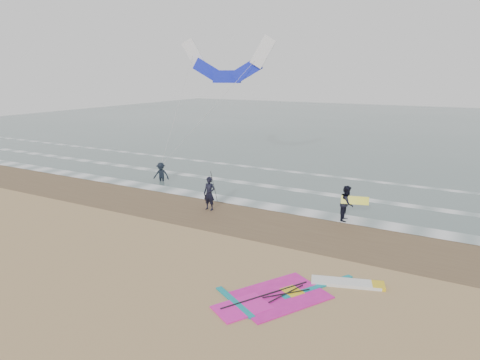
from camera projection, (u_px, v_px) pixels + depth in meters
The scene contains 11 objects.
ground at pixel (181, 266), 16.05m from camera, with size 120.00×120.00×0.00m, color tan.
sea_water at pixel (399, 127), 56.71m from camera, with size 120.00×80.00×0.02m, color #47605E.
wet_sand_band at pixel (254, 219), 21.13m from camera, with size 120.00×5.00×0.01m, color brown.
foam_waterline at pixel (289, 197), 24.89m from camera, with size 120.00×9.15×0.02m.
windsurf_rig at pixel (298, 293), 14.03m from camera, with size 5.03×4.77×0.12m.
person_standing at pixel (209, 194), 22.39m from camera, with size 0.65×0.43×1.78m, color black.
person_walking at pixel (347, 203), 20.78m from camera, with size 0.85×0.66×1.75m, color black.
person_wading at pixel (161, 170), 28.19m from camera, with size 1.06×0.61×1.65m, color black.
held_pole at pixel (214, 187), 22.15m from camera, with size 0.17×0.86×1.82m.
carried_kiteboard at pixel (355, 200), 20.45m from camera, with size 1.30×0.51×0.39m.
surf_kite at pixel (226, 65), 27.17m from camera, with size 6.85×3.04×8.19m.
Camera 1 is at (9.13, -11.82, 7.06)m, focal length 32.00 mm.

